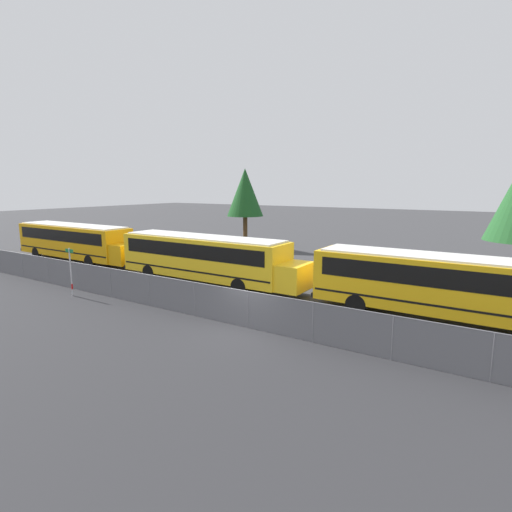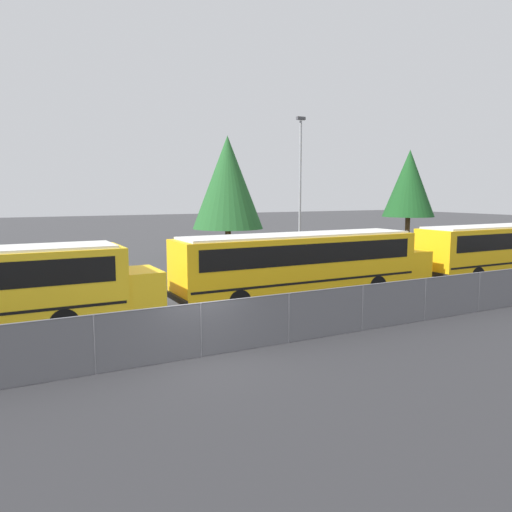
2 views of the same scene
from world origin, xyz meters
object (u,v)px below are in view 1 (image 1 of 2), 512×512
object	(u,v)px
tree_0	(245,193)
street_sign	(71,271)
school_bus_0	(75,240)
school_bus_2	(451,283)
school_bus_1	(206,256)

from	to	relation	value
tree_0	street_sign	bearing A→B (deg)	-85.19
school_bus_0	school_bus_2	distance (m)	28.19
tree_0	school_bus_0	bearing A→B (deg)	-119.43
street_sign	school_bus_2	bearing A→B (deg)	19.24
school_bus_0	tree_0	world-z (taller)	tree_0
street_sign	school_bus_1	bearing A→B (deg)	53.69
school_bus_2	tree_0	xyz separation A→B (m)	(-20.46, 13.71, 3.72)
school_bus_1	street_sign	xyz separation A→B (m)	(-4.64, -6.32, -0.37)
school_bus_2	school_bus_0	bearing A→B (deg)	179.98
school_bus_0	street_sign	distance (m)	11.49
street_sign	school_bus_0	bearing A→B (deg)	145.20
street_sign	tree_0	bearing A→B (deg)	94.81
school_bus_2	street_sign	bearing A→B (deg)	-160.76
school_bus_1	school_bus_2	size ratio (longest dim) A/B	1.00
school_bus_0	school_bus_2	world-z (taller)	same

